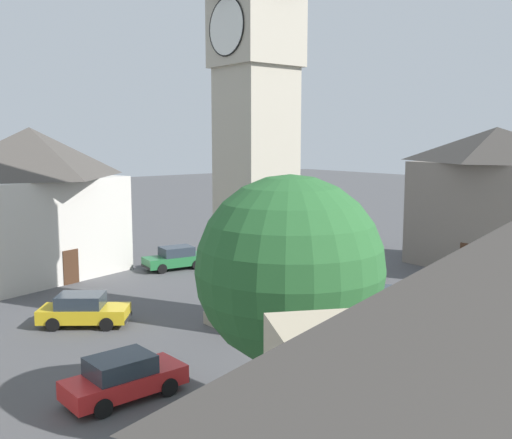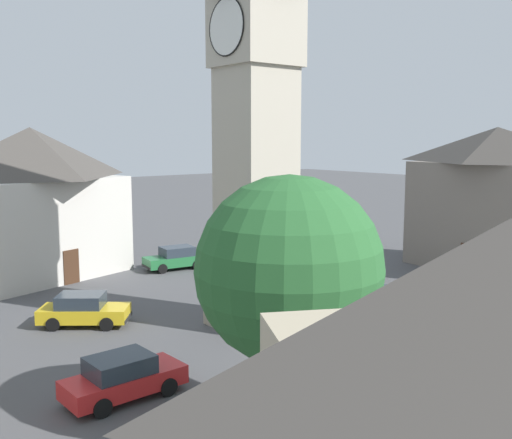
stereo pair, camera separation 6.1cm
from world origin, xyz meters
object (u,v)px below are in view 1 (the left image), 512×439
(pedestrian, at_px, (441,286))
(car_silver_kerb, at_px, (84,310))
(car_red_corner, at_px, (175,258))
(building_corner_back, at_px, (493,198))
(clock_tower, at_px, (256,52))
(car_green_alley, at_px, (380,305))
(building_terrace_right, at_px, (33,201))
(car_black_far, at_px, (124,377))
(car_blue_kerb, at_px, (462,379))
(tree, at_px, (290,270))

(pedestrian, bearing_deg, car_silver_kerb, -118.24)
(car_red_corner, bearing_deg, building_corner_back, 49.72)
(clock_tower, relative_size, car_green_alley, 4.96)
(car_red_corner, distance_m, building_terrace_right, 9.79)
(car_black_far, height_order, building_terrace_right, building_terrace_right)
(car_blue_kerb, bearing_deg, clock_tower, -178.71)
(car_black_far, bearing_deg, tree, 26.22)
(clock_tower, bearing_deg, tree, -33.95)
(car_silver_kerb, xyz_separation_m, car_red_corner, (-7.69, 9.75, 0.00))
(pedestrian, height_order, tree, tree)
(car_black_far, distance_m, car_green_alley, 13.69)
(car_blue_kerb, relative_size, car_black_far, 1.07)
(car_silver_kerb, bearing_deg, car_blue_kerb, 22.60)
(car_blue_kerb, xyz_separation_m, building_corner_back, (-9.82, 19.31, 4.08))
(tree, relative_size, building_corner_back, 0.69)
(tree, height_order, building_terrace_right, building_terrace_right)
(car_red_corner, bearing_deg, car_silver_kerb, -51.76)
(building_terrace_right, height_order, building_corner_back, building_corner_back)
(car_black_far, distance_m, building_corner_back, 28.45)
(car_green_alley, distance_m, building_terrace_right, 22.57)
(car_silver_kerb, bearing_deg, car_red_corner, 128.24)
(car_blue_kerb, bearing_deg, building_corner_back, 116.96)
(building_corner_back, bearing_deg, building_terrace_right, -126.15)
(car_red_corner, relative_size, building_terrace_right, 0.36)
(clock_tower, distance_m, building_corner_back, 21.05)
(building_terrace_right, distance_m, building_corner_back, 29.85)
(building_corner_back, bearing_deg, car_silver_kerb, -103.02)
(clock_tower, relative_size, pedestrian, 12.75)
(car_black_far, xyz_separation_m, building_terrace_right, (-20.05, 3.94, 4.08))
(clock_tower, xyz_separation_m, pedestrian, (3.55, 9.81, -11.60))
(car_silver_kerb, bearing_deg, tree, 2.02)
(car_green_alley, relative_size, building_terrace_right, 0.36)
(car_black_far, relative_size, pedestrian, 2.47)
(car_silver_kerb, height_order, car_black_far, same)
(car_black_far, height_order, pedestrian, pedestrian)
(car_blue_kerb, distance_m, car_green_alley, 8.97)
(car_blue_kerb, height_order, pedestrian, pedestrian)
(car_blue_kerb, xyz_separation_m, tree, (-1.99, -6.09, 4.30))
(car_green_alley, bearing_deg, clock_tower, -121.61)
(pedestrian, bearing_deg, car_red_corner, -158.63)
(building_terrace_right, bearing_deg, car_red_corner, 63.71)
(car_blue_kerb, distance_m, car_silver_kerb, 17.12)
(car_silver_kerb, distance_m, tree, 14.48)
(clock_tower, height_order, building_terrace_right, clock_tower)
(clock_tower, xyz_separation_m, car_silver_kerb, (-5.12, -6.34, -11.85))
(car_green_alley, relative_size, pedestrian, 2.57)
(car_blue_kerb, xyz_separation_m, car_silver_kerb, (-15.80, -6.58, 0.00))
(clock_tower, bearing_deg, car_red_corner, 165.08)
(building_corner_back, bearing_deg, car_blue_kerb, -63.04)
(car_blue_kerb, distance_m, tree, 7.72)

